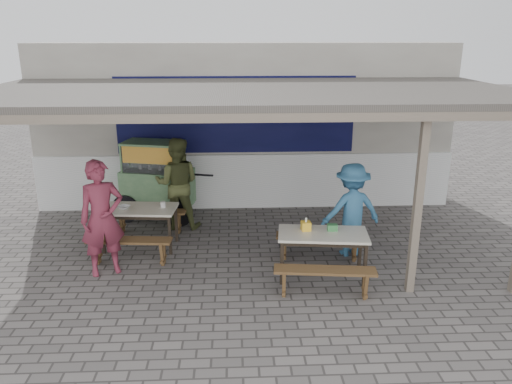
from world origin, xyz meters
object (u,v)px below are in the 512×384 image
object	(u,v)px
condiment_bowl	(124,207)
tissue_box	(306,226)
bench_right_street	(325,276)
table_left	(139,212)
table_right	(323,238)
patron_right_table	(351,210)
bench_left_street	(130,246)
bench_left_wall	(150,216)
condiment_jar	(163,205)
vendor_cart	(156,177)
donation_box	(332,228)
patron_street_side	(102,218)
bench_right_wall	(320,241)
patron_wall_side	(177,183)

from	to	relation	value
condiment_bowl	tissue_box	bearing A→B (deg)	-20.67
bench_right_street	table_left	bearing A→B (deg)	153.41
bench_right_street	table_right	bearing A→B (deg)	90.00
bench_right_street	patron_right_table	size ratio (longest dim) A/B	0.92
tissue_box	condiment_bowl	size ratio (longest dim) A/B	0.71
tissue_box	patron_right_table	bearing A→B (deg)	39.45
bench_left_street	bench_left_wall	xyz separation A→B (m)	(0.12, 1.39, 0.00)
condiment_jar	condiment_bowl	distance (m)	0.68
bench_left_wall	bench_right_street	xyz separation A→B (m)	(2.92, -2.62, 0.00)
table_left	condiment_jar	xyz separation A→B (m)	(0.42, 0.02, 0.13)
tissue_box	bench_right_street	bearing A→B (deg)	-76.60
table_right	vendor_cart	world-z (taller)	vendor_cart
bench_left_wall	table_right	distance (m)	3.61
donation_box	condiment_bowl	xyz separation A→B (m)	(-3.46, 1.19, -0.03)
patron_right_table	tissue_box	bearing A→B (deg)	28.32
vendor_cart	bench_left_wall	bearing A→B (deg)	-79.32
table_right	vendor_cart	xyz separation A→B (m)	(-2.95, 2.79, 0.21)
patron_street_side	table_right	bearing A→B (deg)	-28.64
bench_right_wall	patron_street_side	distance (m)	3.56
bench_right_wall	tissue_box	xyz separation A→B (m)	(-0.32, -0.51, 0.48)
tissue_box	condiment_jar	distance (m)	2.65
bench_left_wall	donation_box	distance (m)	3.71
patron_street_side	condiment_bowl	xyz separation A→B (m)	(0.13, 0.96, -0.16)
patron_right_table	table_left	bearing A→B (deg)	-18.00
bench_left_street	tissue_box	bearing A→B (deg)	-4.60
donation_box	condiment_jar	world-z (taller)	same
patron_street_side	donation_box	bearing A→B (deg)	-27.00
patron_street_side	tissue_box	xyz separation A→B (m)	(3.18, -0.19, -0.11)
vendor_cart	condiment_bowl	size ratio (longest dim) A/B	10.51
tissue_box	donation_box	size ratio (longest dim) A/B	0.91
bench_right_street	patron_wall_side	size ratio (longest dim) A/B	0.83
patron_right_table	donation_box	distance (m)	0.90
bench_right_wall	patron_right_table	xyz separation A→B (m)	(0.56, 0.22, 0.48)
bench_left_wall	patron_right_table	xyz separation A→B (m)	(3.62, -1.14, 0.48)
patron_wall_side	donation_box	xyz separation A→B (m)	(2.63, -2.17, -0.10)
bench_left_wall	patron_street_side	size ratio (longest dim) A/B	0.76
table_left	bench_right_wall	distance (m)	3.20
vendor_cart	patron_right_table	xyz separation A→B (m)	(3.58, -1.94, -0.07)
patron_wall_side	table_right	bearing A→B (deg)	141.20
bench_left_wall	patron_right_table	distance (m)	3.83
bench_left_street	bench_right_street	xyz separation A→B (m)	(3.04, -1.23, 0.00)
patron_street_side	tissue_box	distance (m)	3.19
table_right	bench_left_street	bearing A→B (deg)	175.39
table_right	patron_wall_side	world-z (taller)	patron_wall_side
bench_left_wall	patron_wall_side	bearing A→B (deg)	31.94
tissue_box	bench_left_wall	bearing A→B (deg)	145.70
table_right	bench_right_wall	xyz separation A→B (m)	(0.07, 0.63, -0.33)
tissue_box	donation_box	distance (m)	0.41
donation_box	patron_street_side	bearing A→B (deg)	176.32
condiment_jar	condiment_bowl	size ratio (longest dim) A/B	0.51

